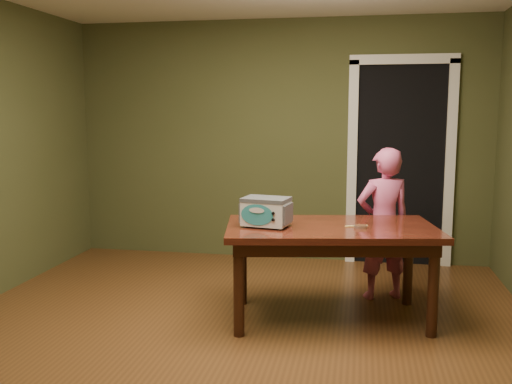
% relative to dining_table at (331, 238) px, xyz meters
% --- Properties ---
extents(floor, '(5.00, 5.00, 0.00)m').
position_rel_dining_table_xyz_m(floor, '(-0.68, -0.68, -0.65)').
color(floor, brown).
rests_on(floor, ground).
extents(room_shell, '(4.52, 5.02, 2.61)m').
position_rel_dining_table_xyz_m(room_shell, '(-0.68, -0.68, 1.06)').
color(room_shell, '#434726').
rests_on(room_shell, ground).
extents(doorway, '(1.10, 0.66, 2.25)m').
position_rel_dining_table_xyz_m(doorway, '(0.62, 2.10, 0.41)').
color(doorway, black).
rests_on(doorway, ground).
extents(dining_table, '(1.73, 1.16, 0.75)m').
position_rel_dining_table_xyz_m(dining_table, '(0.00, 0.00, 0.00)').
color(dining_table, '#34130C').
rests_on(dining_table, floor).
extents(toy_oven, '(0.40, 0.30, 0.22)m').
position_rel_dining_table_xyz_m(toy_oven, '(-0.49, -0.12, 0.22)').
color(toy_oven, '#4C4F54').
rests_on(toy_oven, dining_table).
extents(baking_pan, '(0.10, 0.10, 0.02)m').
position_rel_dining_table_xyz_m(baking_pan, '(0.22, -0.05, 0.11)').
color(baking_pan, silver).
rests_on(baking_pan, dining_table).
extents(spatula, '(0.18, 0.09, 0.01)m').
position_rel_dining_table_xyz_m(spatula, '(0.19, 0.00, 0.10)').
color(spatula, '#E9C265').
rests_on(spatula, dining_table).
extents(child, '(0.56, 0.47, 1.32)m').
position_rel_dining_table_xyz_m(child, '(0.42, 0.61, 0.01)').
color(child, '#C65182').
rests_on(child, floor).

